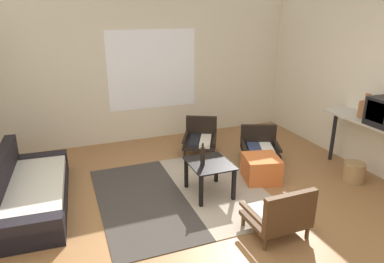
# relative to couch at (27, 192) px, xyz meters

# --- Properties ---
(ground_plane) EXTENTS (7.80, 7.80, 0.00)m
(ground_plane) POSITION_rel_couch_xyz_m (2.11, -1.18, -0.20)
(ground_plane) COLOR olive
(far_wall_with_window) EXTENTS (5.60, 0.13, 2.70)m
(far_wall_with_window) POSITION_rel_couch_xyz_m (2.11, 1.87, 1.15)
(far_wall_with_window) COLOR beige
(far_wall_with_window) RESTS_ON ground
(area_rug) EXTENTS (2.14, 2.18, 0.01)m
(area_rug) POSITION_rel_couch_xyz_m (1.87, -0.38, -0.19)
(area_rug) COLOR #38332D
(area_rug) RESTS_ON ground
(couch) EXTENTS (0.90, 1.96, 0.64)m
(couch) POSITION_rel_couch_xyz_m (0.00, 0.00, 0.00)
(couch) COLOR black
(couch) RESTS_ON ground
(coffee_table) EXTENTS (0.53, 0.60, 0.45)m
(coffee_table) POSITION_rel_couch_xyz_m (2.21, -0.52, 0.16)
(coffee_table) COLOR black
(coffee_table) RESTS_ON ground
(armchair_by_window) EXTENTS (0.75, 0.79, 0.57)m
(armchair_by_window) POSITION_rel_couch_xyz_m (2.64, 0.84, 0.06)
(armchair_by_window) COLOR black
(armchair_by_window) RESTS_ON ground
(armchair_striped_foreground) EXTENTS (0.61, 0.53, 0.59)m
(armchair_striped_foreground) POSITION_rel_couch_xyz_m (2.54, -1.62, 0.07)
(armchair_striped_foreground) COLOR #472D19
(armchair_striped_foreground) RESTS_ON ground
(armchair_corner) EXTENTS (0.74, 0.73, 0.53)m
(armchair_corner) POSITION_rel_couch_xyz_m (3.41, 0.22, 0.04)
(armchair_corner) COLOR black
(armchair_corner) RESTS_ON ground
(ottoman_orange) EXTENTS (0.57, 0.57, 0.36)m
(ottoman_orange) POSITION_rel_couch_xyz_m (3.05, -0.43, -0.02)
(ottoman_orange) COLOR #D1662D
(ottoman_orange) RESTS_ON ground
(console_shelf) EXTENTS (0.45, 1.80, 0.86)m
(console_shelf) POSITION_rel_couch_xyz_m (4.49, -1.05, 0.58)
(console_shelf) COLOR #B2AD9E
(console_shelf) RESTS_ON ground
(clay_vase) EXTENTS (0.20, 0.20, 0.34)m
(clay_vase) POSITION_rel_couch_xyz_m (4.49, -0.74, 0.79)
(clay_vase) COLOR #935B38
(clay_vase) RESTS_ON console_shelf
(glass_bottle) EXTENTS (0.06, 0.06, 0.29)m
(glass_bottle) POSITION_rel_couch_xyz_m (2.10, -0.55, 0.37)
(glass_bottle) COLOR black
(glass_bottle) RESTS_ON coffee_table
(wicker_basket) EXTENTS (0.29, 0.29, 0.28)m
(wicker_basket) POSITION_rel_couch_xyz_m (4.26, -0.92, -0.06)
(wicker_basket) COLOR #9E7A4C
(wicker_basket) RESTS_ON ground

